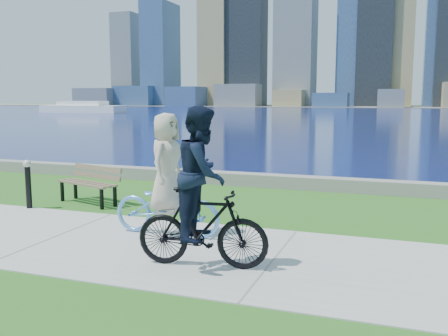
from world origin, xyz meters
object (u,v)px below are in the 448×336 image
(park_bench, at_px, (91,181))
(cyclist_man, at_px, (202,201))
(bollard_lamp, at_px, (28,181))
(cyclist_woman, at_px, (167,190))

(park_bench, xyz_separation_m, cyclist_man, (4.21, -3.32, 0.47))
(bollard_lamp, distance_m, cyclist_man, 5.68)
(bollard_lamp, bearing_deg, cyclist_man, -24.24)
(park_bench, distance_m, bollard_lamp, 1.39)
(park_bench, relative_size, bollard_lamp, 1.61)
(cyclist_man, bearing_deg, park_bench, 43.96)
(bollard_lamp, relative_size, cyclist_man, 0.47)
(bollard_lamp, height_order, cyclist_woman, cyclist_woman)
(park_bench, relative_size, cyclist_woman, 0.81)
(bollard_lamp, relative_size, cyclist_woman, 0.50)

